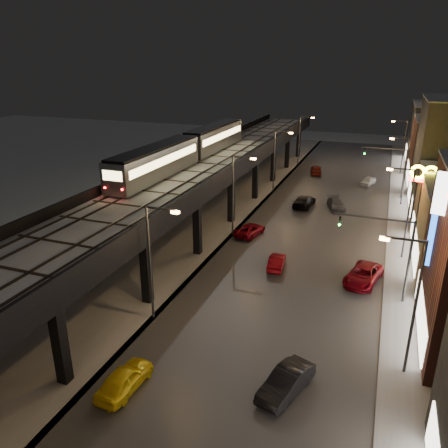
% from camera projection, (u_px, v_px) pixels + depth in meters
% --- Properties ---
extents(road_surface, '(17.00, 120.00, 0.06)m').
position_uv_depth(road_surface, '(312.00, 231.00, 49.66)').
color(road_surface, '#46474D').
rests_on(road_surface, ground).
extents(sidewalk_right, '(4.00, 120.00, 0.14)m').
position_uv_depth(sidewalk_right, '(406.00, 243.00, 46.37)').
color(sidewalk_right, '#9FA1A8').
rests_on(sidewalk_right, ground).
extents(under_viaduct_pavement, '(11.00, 120.00, 0.06)m').
position_uv_depth(under_viaduct_pavement, '(203.00, 217.00, 54.08)').
color(under_viaduct_pavement, '#9FA1A8').
rests_on(under_viaduct_pavement, ground).
extents(elevated_viaduct, '(9.00, 100.00, 6.30)m').
position_uv_depth(elevated_viaduct, '(191.00, 180.00, 49.34)').
color(elevated_viaduct, black).
rests_on(elevated_viaduct, ground).
extents(viaduct_trackbed, '(8.40, 100.00, 0.32)m').
position_uv_depth(viaduct_trackbed, '(191.00, 173.00, 49.18)').
color(viaduct_trackbed, '#B2B7C1').
rests_on(viaduct_trackbed, elevated_viaduct).
extents(viaduct_parapet_streetside, '(0.30, 100.00, 1.10)m').
position_uv_depth(viaduct_parapet_streetside, '(228.00, 172.00, 47.61)').
color(viaduct_parapet_streetside, black).
rests_on(viaduct_parapet_streetside, elevated_viaduct).
extents(viaduct_parapet_far, '(0.30, 100.00, 1.10)m').
position_uv_depth(viaduct_parapet_far, '(157.00, 166.00, 50.46)').
color(viaduct_parapet_far, black).
rests_on(viaduct_parapet_far, elevated_viaduct).
extents(building_f, '(12.20, 16.20, 11.16)m').
position_uv_depth(building_f, '(446.00, 136.00, 78.24)').
color(building_f, '#303030').
rests_on(building_f, ground).
extents(streetlight_left_1, '(2.57, 0.28, 9.00)m').
position_uv_depth(streetlight_left_1, '(153.00, 256.00, 31.13)').
color(streetlight_left_1, '#38383A').
rests_on(streetlight_left_1, ground).
extents(streetlight_right_1, '(2.56, 0.28, 9.00)m').
position_uv_depth(streetlight_right_1, '(411.00, 299.00, 25.51)').
color(streetlight_right_1, '#38383A').
rests_on(streetlight_right_1, ground).
extents(streetlight_left_2, '(2.57, 0.28, 9.00)m').
position_uv_depth(streetlight_left_2, '(235.00, 190.00, 46.91)').
color(streetlight_left_2, '#38383A').
rests_on(streetlight_left_2, ground).
extents(streetlight_right_2, '(2.56, 0.28, 9.00)m').
position_uv_depth(streetlight_right_2, '(406.00, 208.00, 41.29)').
color(streetlight_right_2, '#38383A').
rests_on(streetlight_right_2, ground).
extents(streetlight_left_3, '(2.57, 0.28, 9.00)m').
position_uv_depth(streetlight_left_3, '(276.00, 157.00, 62.68)').
color(streetlight_left_3, '#38383A').
rests_on(streetlight_left_3, ground).
extents(streetlight_right_3, '(2.56, 0.28, 9.00)m').
position_uv_depth(streetlight_right_3, '(404.00, 167.00, 57.07)').
color(streetlight_right_3, '#38383A').
rests_on(streetlight_right_3, ground).
extents(streetlight_left_4, '(2.57, 0.28, 9.00)m').
position_uv_depth(streetlight_left_4, '(301.00, 138.00, 78.46)').
color(streetlight_left_4, '#38383A').
rests_on(streetlight_left_4, ground).
extents(streetlight_right_4, '(2.56, 0.28, 9.00)m').
position_uv_depth(streetlight_right_4, '(403.00, 144.00, 72.85)').
color(streetlight_right_4, '#38383A').
rests_on(streetlight_right_4, ground).
extents(traffic_light_rig_a, '(6.10, 0.34, 7.00)m').
position_uv_depth(traffic_light_rig_a, '(395.00, 250.00, 33.95)').
color(traffic_light_rig_a, '#38383A').
rests_on(traffic_light_rig_a, ground).
extents(traffic_light_rig_b, '(6.10, 0.34, 7.00)m').
position_uv_depth(traffic_light_rig_b, '(396.00, 167.00, 60.25)').
color(traffic_light_rig_b, '#38383A').
rests_on(traffic_light_rig_b, ground).
extents(subway_train, '(2.73, 33.10, 3.26)m').
position_uv_depth(subway_train, '(189.00, 147.00, 53.70)').
color(subway_train, gray).
rests_on(subway_train, viaduct_trackbed).
extents(car_taxi, '(1.92, 4.30, 1.44)m').
position_uv_depth(car_taxi, '(125.00, 380.00, 25.66)').
color(car_taxi, yellow).
rests_on(car_taxi, ground).
extents(car_near_white, '(1.70, 3.90, 1.25)m').
position_uv_depth(car_near_white, '(277.00, 262.00, 40.75)').
color(car_near_white, maroon).
rests_on(car_near_white, ground).
extents(car_mid_silver, '(2.91, 4.80, 1.24)m').
position_uv_depth(car_mid_silver, '(250.00, 230.00, 48.40)').
color(car_mid_silver, maroon).
rests_on(car_mid_silver, ground).
extents(car_mid_dark, '(2.56, 5.43, 1.53)m').
position_uv_depth(car_mid_dark, '(304.00, 202.00, 57.67)').
color(car_mid_dark, black).
rests_on(car_mid_dark, ground).
extents(car_far_white, '(2.60, 4.78, 1.54)m').
position_uv_depth(car_far_white, '(316.00, 170.00, 74.20)').
color(car_far_white, maroon).
rests_on(car_far_white, ground).
extents(car_onc_silver, '(2.90, 4.72, 1.47)m').
position_uv_depth(car_onc_silver, '(286.00, 383.00, 25.39)').
color(car_onc_silver, black).
rests_on(car_onc_silver, ground).
extents(car_onc_dark, '(3.54, 5.63, 1.45)m').
position_uv_depth(car_onc_dark, '(363.00, 275.00, 38.04)').
color(car_onc_dark, maroon).
rests_on(car_onc_dark, ground).
extents(car_onc_white, '(3.17, 4.85, 1.31)m').
position_uv_depth(car_onc_white, '(336.00, 205.00, 56.87)').
color(car_onc_white, '#515660').
rests_on(car_onc_white, ground).
extents(car_onc_red, '(2.55, 4.00, 1.27)m').
position_uv_depth(car_onc_red, '(368.00, 181.00, 67.76)').
color(car_onc_red, white).
rests_on(car_onc_red, ground).
extents(sign_mcdonalds, '(2.64, 0.52, 8.87)m').
position_uv_depth(sign_mcdonalds, '(423.00, 184.00, 42.47)').
color(sign_mcdonalds, '#38383A').
rests_on(sign_mcdonalds, ground).
extents(sign_carwash, '(1.72, 0.35, 8.94)m').
position_uv_depth(sign_carwash, '(440.00, 250.00, 29.42)').
color(sign_carwash, '#38383A').
rests_on(sign_carwash, ground).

